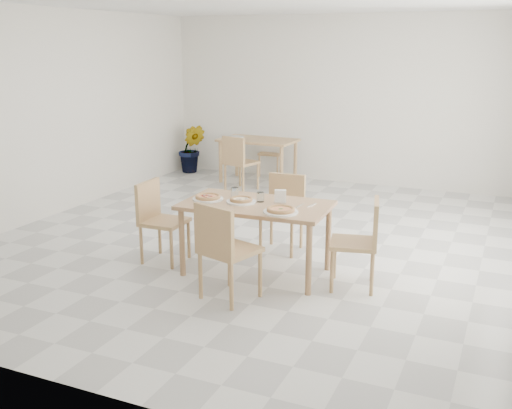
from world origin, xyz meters
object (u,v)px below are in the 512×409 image
at_px(tumbler_b, 235,192).
at_px(plate_pepperoni, 208,199).
at_px(main_table, 256,211).
at_px(chair_north, 284,207).
at_px(napkin_holder, 280,197).
at_px(chair_back_n, 273,149).
at_px(potted_plant, 192,149).
at_px(pizza_margherita, 281,210).
at_px(plate_mushroom, 241,202).
at_px(chair_west, 158,215).
at_px(chair_back_s, 238,159).
at_px(plate_margherita, 281,212).
at_px(second_table, 258,145).
at_px(chair_east, 363,237).
at_px(tumbler_a, 260,197).
at_px(pizza_pepperoni, 208,197).
at_px(pizza_mushroom, 241,199).
at_px(chair_south, 223,245).

bearing_deg(tumbler_b, plate_pepperoni, -136.21).
relative_size(main_table, chair_north, 1.74).
xyz_separation_m(napkin_holder, chair_back_n, (-1.91, 4.47, -0.35)).
bearing_deg(potted_plant, pizza_margherita, -51.40).
bearing_deg(plate_mushroom, chair_west, -176.59).
distance_m(chair_back_s, chair_back_n, 1.39).
xyz_separation_m(plate_margherita, chair_back_s, (-2.08, 3.41, -0.24)).
bearing_deg(plate_margherita, chair_north, 109.57).
bearing_deg(second_table, chair_west, -79.81).
bearing_deg(chair_east, chair_north, -137.16).
distance_m(plate_mushroom, potted_plant, 5.14).
distance_m(chair_west, potted_plant, 4.68).
bearing_deg(chair_back_s, plate_mushroom, 130.62).
bearing_deg(tumbler_a, plate_pepperoni, -164.11).
distance_m(plate_margherita, pizza_margherita, 0.02).
bearing_deg(tumbler_b, pizza_pepperoni, -136.21).
bearing_deg(chair_north, plate_pepperoni, -122.67).
relative_size(pizza_mushroom, chair_back_s, 0.35).
xyz_separation_m(chair_south, pizza_margherita, (0.35, 0.54, 0.24)).
xyz_separation_m(main_table, tumbler_b, (-0.31, 0.13, 0.14)).
height_order(pizza_mushroom, napkin_holder, napkin_holder).
height_order(plate_mushroom, potted_plant, potted_plant).
bearing_deg(pizza_pepperoni, chair_back_s, 110.28).
relative_size(tumbler_b, chair_back_n, 0.13).
distance_m(chair_south, chair_north, 1.58).
distance_m(main_table, pizza_pepperoni, 0.53).
bearing_deg(chair_west, pizza_mushroom, -87.77).
height_order(chair_south, pizza_mushroom, chair_south).
bearing_deg(chair_south, plate_pepperoni, -35.77).
relative_size(chair_west, chair_back_n, 1.11).
height_order(pizza_margherita, napkin_holder, napkin_holder).
bearing_deg(tumbler_a, potted_plant, 127.72).
distance_m(chair_west, plate_pepperoni, 0.66).
xyz_separation_m(chair_south, chair_back_s, (-1.73, 3.95, -0.02)).
bearing_deg(chair_east, pizza_pepperoni, -98.43).
relative_size(plate_mushroom, second_table, 0.23).
bearing_deg(pizza_margherita, potted_plant, 128.60).
distance_m(chair_west, plate_margherita, 1.52).
bearing_deg(tumbler_a, chair_back_n, 110.75).
distance_m(plate_pepperoni, pizza_pepperoni, 0.02).
xyz_separation_m(chair_south, pizza_pepperoni, (-0.53, 0.70, 0.24)).
bearing_deg(main_table, pizza_pepperoni, -174.66).
distance_m(chair_east, tumbler_a, 1.13).
height_order(main_table, chair_back_s, chair_back_s).
xyz_separation_m(chair_south, pizza_mushroom, (-0.17, 0.74, 0.24)).
distance_m(chair_north, tumbler_a, 0.79).
relative_size(pizza_margherita, tumbler_b, 3.15).
relative_size(chair_back_s, chair_back_n, 1.12).
height_order(plate_pepperoni, pizza_margherita, pizza_margherita).
bearing_deg(tumbler_a, chair_south, -90.00).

